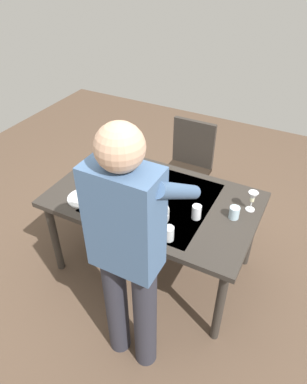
{
  "coord_description": "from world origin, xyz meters",
  "views": [
    {
      "loc": [
        -0.92,
        1.78,
        2.3
      ],
      "look_at": [
        0.0,
        0.0,
        0.78
      ],
      "focal_mm": 32.77,
      "sensor_mm": 36.0,
      "label": 1
    }
  ],
  "objects_px": {
    "wine_glass_left": "(252,198)",
    "dinner_plate_far": "(83,198)",
    "water_cup_near_right": "(234,213)",
    "water_cup_far_right": "(197,212)",
    "dinner_plate_near": "(135,187)",
    "water_cup_far_left": "(112,202)",
    "chair_near": "(188,163)",
    "side_bowl_salad": "(118,163)",
    "wine_bottle": "(114,186)",
    "serving_bowl_pasta": "(147,213)",
    "water_cup_near_left": "(169,233)",
    "person_server": "(128,249)",
    "wine_glass_right": "(99,152)",
    "dining_table": "(153,205)"
  },
  "relations": [
    {
      "from": "wine_glass_left",
      "to": "dinner_plate_far",
      "type": "distance_m",
      "value": 1.19
    },
    {
      "from": "water_cup_near_right",
      "to": "water_cup_far_right",
      "type": "height_order",
      "value": "water_cup_far_right"
    },
    {
      "from": "dinner_plate_near",
      "to": "water_cup_far_left",
      "type": "bearing_deg",
      "value": 85.91
    },
    {
      "from": "water_cup_far_right",
      "to": "water_cup_far_left",
      "type": "bearing_deg",
      "value": 17.03
    },
    {
      "from": "chair_near",
      "to": "side_bowl_salad",
      "type": "xyz_separation_m",
      "value": [
        0.38,
        0.61,
        0.23
      ]
    },
    {
      "from": "water_cup_near_right",
      "to": "dinner_plate_near",
      "type": "relative_size",
      "value": 0.38
    },
    {
      "from": "water_cup_far_left",
      "to": "water_cup_far_right",
      "type": "relative_size",
      "value": 0.97
    },
    {
      "from": "chair_near",
      "to": "water_cup_far_right",
      "type": "bearing_deg",
      "value": 115.18
    },
    {
      "from": "wine_bottle",
      "to": "serving_bowl_pasta",
      "type": "height_order",
      "value": "wine_bottle"
    },
    {
      "from": "chair_near",
      "to": "dinner_plate_near",
      "type": "xyz_separation_m",
      "value": [
        0.12,
        0.79,
        0.2
      ]
    },
    {
      "from": "water_cup_near_right",
      "to": "serving_bowl_pasta",
      "type": "xyz_separation_m",
      "value": [
        0.52,
        0.26,
        -0.01
      ]
    },
    {
      "from": "chair_near",
      "to": "wine_bottle",
      "type": "bearing_deg",
      "value": 79.49
    },
    {
      "from": "wine_bottle",
      "to": "water_cup_near_left",
      "type": "height_order",
      "value": "wine_bottle"
    },
    {
      "from": "wine_glass_left",
      "to": "water_cup_near_left",
      "type": "bearing_deg",
      "value": 54.0
    },
    {
      "from": "wine_bottle",
      "to": "water_cup_far_left",
      "type": "height_order",
      "value": "wine_bottle"
    },
    {
      "from": "person_server",
      "to": "dinner_plate_near",
      "type": "distance_m",
      "value": 0.89
    },
    {
      "from": "side_bowl_salad",
      "to": "wine_glass_left",
      "type": "bearing_deg",
      "value": 177.86
    },
    {
      "from": "side_bowl_salad",
      "to": "dinner_plate_near",
      "type": "height_order",
      "value": "side_bowl_salad"
    },
    {
      "from": "water_cup_near_right",
      "to": "person_server",
      "type": "bearing_deg",
      "value": 65.03
    },
    {
      "from": "water_cup_far_right",
      "to": "dinner_plate_far",
      "type": "relative_size",
      "value": 0.44
    },
    {
      "from": "wine_glass_right",
      "to": "serving_bowl_pasta",
      "type": "height_order",
      "value": "wine_glass_right"
    },
    {
      "from": "wine_bottle",
      "to": "dinner_plate_near",
      "type": "xyz_separation_m",
      "value": [
        -0.06,
        -0.18,
        -0.1
      ]
    },
    {
      "from": "wine_bottle",
      "to": "dinner_plate_near",
      "type": "distance_m",
      "value": 0.21
    },
    {
      "from": "wine_bottle",
      "to": "wine_glass_left",
      "type": "bearing_deg",
      "value": -160.48
    },
    {
      "from": "chair_near",
      "to": "water_cup_near_right",
      "type": "height_order",
      "value": "chair_near"
    },
    {
      "from": "wine_glass_left",
      "to": "side_bowl_salad",
      "type": "bearing_deg",
      "value": -2.14
    },
    {
      "from": "water_cup_far_left",
      "to": "water_cup_far_right",
      "type": "xyz_separation_m",
      "value": [
        -0.56,
        -0.17,
        0.0
      ]
    },
    {
      "from": "water_cup_far_right",
      "to": "wine_glass_right",
      "type": "bearing_deg",
      "value": -15.64
    },
    {
      "from": "water_cup_near_right",
      "to": "side_bowl_salad",
      "type": "xyz_separation_m",
      "value": [
        1.03,
        -0.18,
        -0.01
      ]
    },
    {
      "from": "wine_glass_left",
      "to": "dinner_plate_near",
      "type": "relative_size",
      "value": 0.66
    },
    {
      "from": "chair_near",
      "to": "serving_bowl_pasta",
      "type": "relative_size",
      "value": 3.03
    },
    {
      "from": "serving_bowl_pasta",
      "to": "dinner_plate_near",
      "type": "xyz_separation_m",
      "value": [
        0.24,
        -0.25,
        -0.03
      ]
    },
    {
      "from": "wine_glass_right",
      "to": "dinner_plate_near",
      "type": "relative_size",
      "value": 0.66
    },
    {
      "from": "water_cup_far_right",
      "to": "serving_bowl_pasta",
      "type": "xyz_separation_m",
      "value": [
        0.3,
        0.14,
        -0.02
      ]
    },
    {
      "from": "person_server",
      "to": "water_cup_far_right",
      "type": "xyz_separation_m",
      "value": [
        -0.13,
        -0.65,
        -0.19
      ]
    },
    {
      "from": "person_server",
      "to": "water_cup_near_right",
      "type": "bearing_deg",
      "value": -114.97
    },
    {
      "from": "dining_table",
      "to": "dinner_plate_far",
      "type": "xyz_separation_m",
      "value": [
        0.44,
        0.25,
        0.08
      ]
    },
    {
      "from": "dining_table",
      "to": "serving_bowl_pasta",
      "type": "bearing_deg",
      "value": 106.13
    },
    {
      "from": "serving_bowl_pasta",
      "to": "dinner_plate_near",
      "type": "relative_size",
      "value": 1.3
    },
    {
      "from": "water_cup_near_right",
      "to": "side_bowl_salad",
      "type": "height_order",
      "value": "water_cup_near_right"
    },
    {
      "from": "dining_table",
      "to": "chair_near",
      "type": "xyz_separation_m",
      "value": [
        0.06,
        -0.84,
        -0.12
      ]
    },
    {
      "from": "person_server",
      "to": "dinner_plate_far",
      "type": "bearing_deg",
      "value": -34.94
    },
    {
      "from": "person_server",
      "to": "serving_bowl_pasta",
      "type": "height_order",
      "value": "person_server"
    },
    {
      "from": "wine_glass_left",
      "to": "dinner_plate_far",
      "type": "height_order",
      "value": "wine_glass_left"
    },
    {
      "from": "chair_near",
      "to": "water_cup_far_right",
      "type": "height_order",
      "value": "chair_near"
    },
    {
      "from": "wine_glass_right",
      "to": "dining_table",
      "type": "bearing_deg",
      "value": 161.35
    },
    {
      "from": "person_server",
      "to": "dinner_plate_far",
      "type": "xyz_separation_m",
      "value": [
        0.67,
        -0.47,
        -0.23
      ]
    },
    {
      "from": "dining_table",
      "to": "water_cup_far_left",
      "type": "height_order",
      "value": "water_cup_far_left"
    },
    {
      "from": "person_server",
      "to": "dinner_plate_far",
      "type": "distance_m",
      "value": 0.85
    },
    {
      "from": "serving_bowl_pasta",
      "to": "dining_table",
      "type": "bearing_deg",
      "value": -73.87
    }
  ]
}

